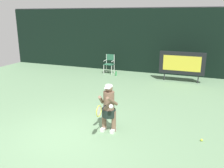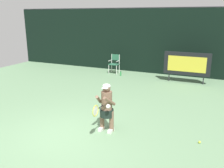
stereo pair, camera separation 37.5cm
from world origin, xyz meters
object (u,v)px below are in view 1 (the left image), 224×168
(water_bottle, at_px, (116,74))
(tennis_player, at_px, (109,106))
(scoreboard, at_px, (182,63))
(umpire_chair, at_px, (109,63))
(tennis_ball_loose, at_px, (202,140))
(tennis_racket, at_px, (99,111))

(water_bottle, bearing_deg, tennis_player, -71.38)
(scoreboard, xyz_separation_m, tennis_player, (-1.34, -6.32, -0.20))
(scoreboard, distance_m, tennis_player, 6.47)
(tennis_player, bearing_deg, umpire_chair, 111.77)
(tennis_ball_loose, bearing_deg, tennis_player, -172.67)
(umpire_chair, distance_m, tennis_player, 7.25)
(umpire_chair, height_order, water_bottle, umpire_chair)
(tennis_ball_loose, bearing_deg, umpire_chair, 129.20)
(tennis_player, xyz_separation_m, tennis_ball_loose, (2.54, 0.33, -0.72))
(water_bottle, bearing_deg, umpire_chair, 142.27)
(tennis_player, bearing_deg, tennis_ball_loose, 7.33)
(water_bottle, bearing_deg, tennis_ball_loose, -52.03)
(tennis_player, relative_size, tennis_racket, 2.34)
(tennis_racket, relative_size, tennis_ball_loose, 8.85)
(tennis_player, relative_size, tennis_ball_loose, 20.69)
(scoreboard, relative_size, water_bottle, 8.30)
(water_bottle, xyz_separation_m, tennis_player, (2.12, -6.29, 0.63))
(tennis_player, bearing_deg, water_bottle, 108.62)
(tennis_ball_loose, bearing_deg, water_bottle, 127.97)
(tennis_player, distance_m, tennis_ball_loose, 2.66)
(tennis_player, bearing_deg, tennis_racket, -92.13)
(tennis_player, bearing_deg, scoreboard, 78.01)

